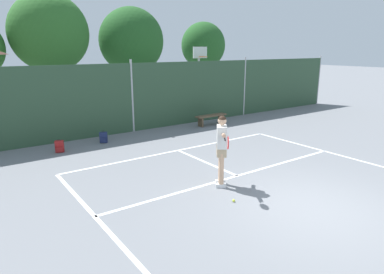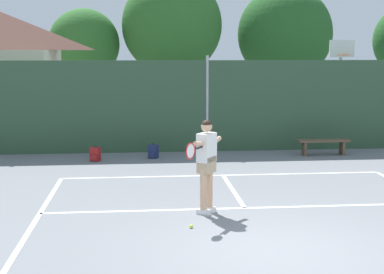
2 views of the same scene
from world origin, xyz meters
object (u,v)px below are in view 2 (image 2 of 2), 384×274
Objects in this scene: tennis_player at (206,158)px; tennis_ball at (191,226)px; courtside_bench at (323,143)px; backpack_navy at (153,152)px; backpack_red at (95,155)px; basketball_hoop at (341,75)px.

tennis_player is 28.10× the size of tennis_ball.
courtside_bench is at bearing 53.41° from tennis_player.
backpack_navy is (-0.54, 6.70, 0.16)m from tennis_ball.
tennis_ball is 8.20m from courtside_bench.
tennis_ball is at bearing -70.85° from backpack_red.
backpack_red is at bearing -170.24° from backpack_navy.
tennis_player is at bearing -123.67° from basketball_hoop.
tennis_player reaches higher than backpack_red.
basketball_hoop is 9.33m from backpack_red.
tennis_player is 4.01× the size of backpack_red.
backpack_navy is 0.29× the size of courtside_bench.
tennis_ball is 6.78m from backpack_red.
courtside_bench is at bearing 0.21° from backpack_navy.
tennis_ball is (-6.24, -9.71, -2.28)m from basketball_hoop.
backpack_red is 6.92m from courtside_bench.
basketball_hoop is 1.91× the size of tennis_player.
basketball_hoop reaches higher than tennis_player.
basketball_hoop is 53.79× the size of tennis_ball.
backpack_red is 1.00× the size of backpack_navy.
courtside_bench is at bearing 2.56° from backpack_red.
backpack_red is (-2.23, 6.41, 0.16)m from tennis_ball.
tennis_player is 4.01× the size of backpack_navy.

